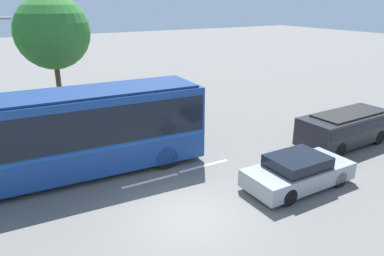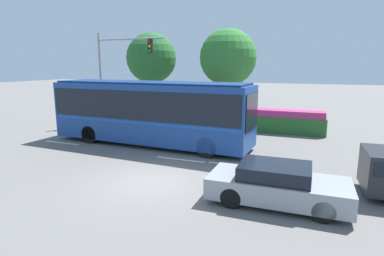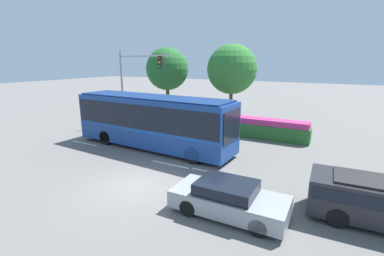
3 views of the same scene
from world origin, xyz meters
TOP-DOWN VIEW (x-y plane):
  - ground_plane at (0.00, 0.00)m, footprint 140.00×140.00m
  - city_bus at (-2.80, 5.02)m, footprint 11.33×3.14m
  - sedan_foreground at (4.60, -0.25)m, footprint 4.32×1.91m
  - suv_left_lane at (9.71, 1.70)m, footprint 5.10×2.17m
  - flowering_hedge at (1.58, 10.86)m, footprint 9.49×1.25m
  - street_tree_centre at (-1.15, 14.94)m, footprint 4.51×4.51m
  - lane_stripe_mid at (2.44, 3.04)m, footprint 2.40×0.16m
  - lane_stripe_far at (-0.11, 2.94)m, footprint 2.40×0.16m

SIDE VIEW (x-z plane):
  - ground_plane at x=0.00m, z-range 0.00..0.00m
  - lane_stripe_mid at x=2.44m, z-range 0.00..0.01m
  - lane_stripe_far at x=-0.11m, z-range 0.00..0.01m
  - sedan_foreground at x=4.60m, z-range -0.02..1.25m
  - flowering_hedge at x=1.58m, z-range -0.01..1.47m
  - suv_left_lane at x=9.71m, z-range 0.14..1.77m
  - city_bus at x=-2.80m, z-range 0.23..3.68m
  - street_tree_centre at x=-1.15m, z-range 1.32..8.49m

